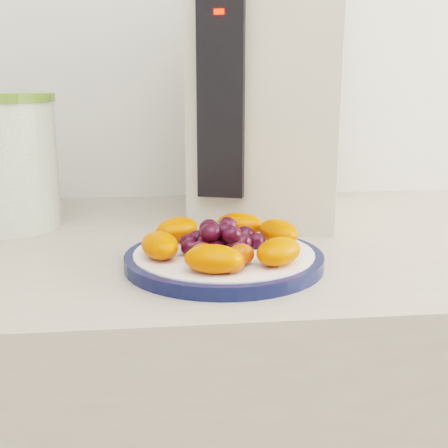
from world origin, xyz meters
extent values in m
cylinder|color=#0D153D|center=(-0.01, 1.06, 0.91)|extent=(0.23, 0.23, 0.01)
cylinder|color=white|center=(-0.01, 1.06, 0.91)|extent=(0.21, 0.21, 0.02)
cylinder|color=#395B19|center=(-0.31, 1.28, 0.99)|extent=(0.19, 0.19, 0.18)
cube|color=beige|center=(0.10, 1.34, 1.08)|extent=(0.29, 0.35, 0.37)
cube|color=black|center=(0.00, 1.22, 1.09)|extent=(0.07, 0.04, 0.27)
cube|color=#FF0C05|center=(0.00, 1.20, 1.20)|extent=(0.01, 0.01, 0.01)
ellipsoid|color=#FF3C00|center=(0.06, 1.09, 0.93)|extent=(0.06, 0.07, 0.03)
ellipsoid|color=#FF3C00|center=(0.02, 1.13, 0.93)|extent=(0.07, 0.06, 0.03)
ellipsoid|color=#FF3C00|center=(-0.06, 1.12, 0.93)|extent=(0.07, 0.07, 0.03)
ellipsoid|color=#FF3C00|center=(-0.08, 1.05, 0.93)|extent=(0.05, 0.07, 0.03)
ellipsoid|color=#FF3C00|center=(-0.03, 0.99, 0.93)|extent=(0.07, 0.05, 0.03)
ellipsoid|color=#FF3C00|center=(0.04, 1.01, 0.93)|extent=(0.07, 0.07, 0.03)
ellipsoid|color=black|center=(-0.01, 1.06, 0.93)|extent=(0.02, 0.02, 0.02)
ellipsoid|color=black|center=(0.01, 1.06, 0.93)|extent=(0.02, 0.02, 0.02)
ellipsoid|color=black|center=(0.00, 1.08, 0.93)|extent=(0.02, 0.02, 0.02)
ellipsoid|color=black|center=(-0.02, 1.08, 0.93)|extent=(0.02, 0.02, 0.02)
ellipsoid|color=black|center=(-0.03, 1.06, 0.93)|extent=(0.02, 0.02, 0.02)
ellipsoid|color=black|center=(-0.02, 1.05, 0.93)|extent=(0.02, 0.02, 0.02)
ellipsoid|color=black|center=(0.00, 1.05, 0.93)|extent=(0.02, 0.02, 0.02)
ellipsoid|color=black|center=(0.03, 1.07, 0.93)|extent=(0.02, 0.02, 0.02)
ellipsoid|color=black|center=(0.02, 1.09, 0.93)|extent=(0.02, 0.02, 0.02)
ellipsoid|color=black|center=(0.00, 1.10, 0.93)|extent=(0.02, 0.02, 0.02)
ellipsoid|color=black|center=(-0.02, 1.10, 0.93)|extent=(0.02, 0.02, 0.02)
ellipsoid|color=black|center=(-0.04, 1.09, 0.93)|extent=(0.02, 0.02, 0.02)
ellipsoid|color=black|center=(-0.05, 1.07, 0.93)|extent=(0.02, 0.02, 0.02)
ellipsoid|color=black|center=(-0.05, 1.05, 0.93)|extent=(0.02, 0.02, 0.02)
ellipsoid|color=black|center=(-0.04, 1.03, 0.93)|extent=(0.02, 0.02, 0.02)
ellipsoid|color=black|center=(-0.01, 1.06, 0.94)|extent=(0.02, 0.02, 0.02)
ellipsoid|color=black|center=(0.00, 1.08, 0.94)|extent=(0.02, 0.02, 0.02)
ellipsoid|color=black|center=(-0.03, 1.08, 0.94)|extent=(0.02, 0.02, 0.02)
ellipsoid|color=black|center=(-0.03, 1.05, 0.94)|extent=(0.02, 0.02, 0.02)
ellipsoid|color=black|center=(0.00, 1.04, 0.94)|extent=(0.02, 0.02, 0.02)
ellipsoid|color=red|center=(-0.02, 1.01, 0.93)|extent=(0.03, 0.03, 0.02)
ellipsoid|color=red|center=(0.00, 1.01, 0.93)|extent=(0.04, 0.03, 0.02)
ellipsoid|color=red|center=(-0.01, 0.99, 0.93)|extent=(0.04, 0.04, 0.02)
ellipsoid|color=red|center=(-0.04, 1.02, 0.93)|extent=(0.04, 0.04, 0.02)
camera|label=1|loc=(-0.08, 0.45, 1.10)|focal=45.00mm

